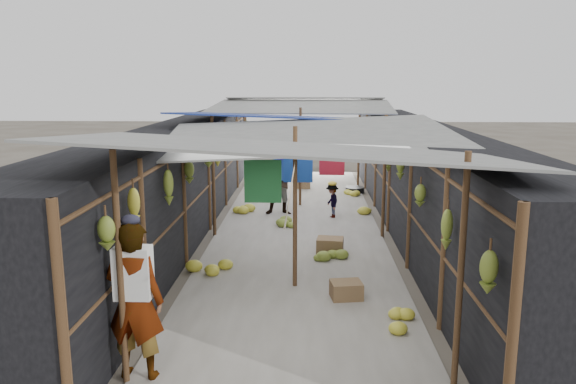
# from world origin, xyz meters

# --- Properties ---
(aisle_slab) EXTENTS (3.60, 16.00, 0.02)m
(aisle_slab) POSITION_xyz_m (0.00, 6.50, 0.01)
(aisle_slab) COLOR #9E998E
(aisle_slab) RESTS_ON ground
(stall_left) EXTENTS (1.40, 15.00, 2.30)m
(stall_left) POSITION_xyz_m (-2.70, 6.50, 1.15)
(stall_left) COLOR black
(stall_left) RESTS_ON ground
(stall_right) EXTENTS (1.40, 15.00, 2.30)m
(stall_right) POSITION_xyz_m (2.70, 6.50, 1.15)
(stall_right) COLOR black
(stall_right) RESTS_ON ground
(crate_near) EXTENTS (0.52, 0.44, 0.28)m
(crate_near) POSITION_xyz_m (0.80, 2.50, 0.14)
(crate_near) COLOR olive
(crate_near) RESTS_ON ground
(crate_mid) EXTENTS (0.55, 0.46, 0.30)m
(crate_mid) POSITION_xyz_m (0.64, 4.83, 0.15)
(crate_mid) COLOR olive
(crate_mid) RESTS_ON ground
(crate_back) EXTENTS (0.42, 0.35, 0.25)m
(crate_back) POSITION_xyz_m (0.07, 11.36, 0.13)
(crate_back) COLOR olive
(crate_back) RESTS_ON ground
(black_basin) EXTENTS (0.56, 0.56, 0.17)m
(black_basin) POSITION_xyz_m (1.61, 10.81, 0.08)
(black_basin) COLOR black
(black_basin) RESTS_ON ground
(vendor_elderly) EXTENTS (0.72, 0.53, 1.82)m
(vendor_elderly) POSITION_xyz_m (-1.70, 0.13, 0.91)
(vendor_elderly) COLOR white
(vendor_elderly) RESTS_ON ground
(shopper_blue) EXTENTS (0.86, 0.70, 1.69)m
(shopper_blue) POSITION_xyz_m (-0.44, 7.97, 0.84)
(shopper_blue) COLOR #223CAA
(shopper_blue) RESTS_ON ground
(vendor_seated) EXTENTS (0.44, 0.61, 0.85)m
(vendor_seated) POSITION_xyz_m (0.79, 7.65, 0.42)
(vendor_seated) COLOR #46433D
(vendor_seated) RESTS_ON ground
(market_canopy) EXTENTS (5.62, 15.20, 2.77)m
(market_canopy) POSITION_xyz_m (0.02, 6.84, 2.40)
(market_canopy) COLOR brown
(market_canopy) RESTS_ON ground
(hanging_bananas) EXTENTS (3.96, 14.46, 0.84)m
(hanging_bananas) POSITION_xyz_m (-0.06, 6.75, 1.66)
(hanging_bananas) COLOR olive
(hanging_bananas) RESTS_ON ground
(floor_bananas) EXTENTS (3.85, 9.22, 0.33)m
(floor_bananas) POSITION_xyz_m (0.35, 5.01, 0.14)
(floor_bananas) COLOR olive
(floor_bananas) RESTS_ON ground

